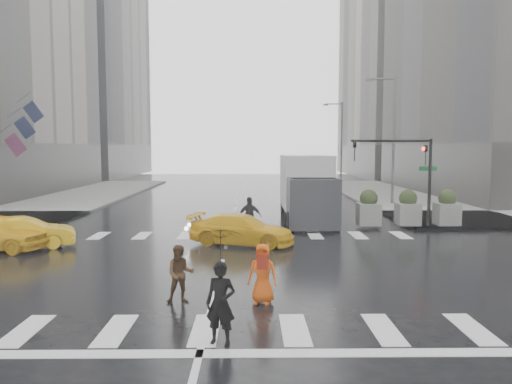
{
  "coord_description": "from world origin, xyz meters",
  "views": [
    {
      "loc": [
        1.01,
        -16.83,
        4.06
      ],
      "look_at": [
        1.22,
        2.0,
        2.38
      ],
      "focal_mm": 35.0,
      "sensor_mm": 36.0,
      "label": 1
    }
  ],
  "objects_px": {
    "traffic_signal_pole": "(410,165)",
    "box_truck": "(308,187)",
    "taxi_mid": "(25,233)",
    "pedestrian_brown": "(180,274)",
    "pedestrian_orange": "(263,273)"
  },
  "relations": [
    {
      "from": "traffic_signal_pole",
      "to": "box_truck",
      "type": "relative_size",
      "value": 0.66
    },
    {
      "from": "taxi_mid",
      "to": "box_truck",
      "type": "distance_m",
      "value": 14.01
    },
    {
      "from": "traffic_signal_pole",
      "to": "pedestrian_brown",
      "type": "bearing_deg",
      "value": -129.33
    },
    {
      "from": "taxi_mid",
      "to": "traffic_signal_pole",
      "type": "bearing_deg",
      "value": -91.77
    },
    {
      "from": "pedestrian_brown",
      "to": "taxi_mid",
      "type": "relative_size",
      "value": 0.4
    },
    {
      "from": "pedestrian_brown",
      "to": "taxi_mid",
      "type": "height_order",
      "value": "pedestrian_brown"
    },
    {
      "from": "taxi_mid",
      "to": "box_truck",
      "type": "bearing_deg",
      "value": -78.53
    },
    {
      "from": "traffic_signal_pole",
      "to": "pedestrian_brown",
      "type": "relative_size",
      "value": 2.95
    },
    {
      "from": "traffic_signal_pole",
      "to": "pedestrian_orange",
      "type": "xyz_separation_m",
      "value": [
        -7.68,
        -12.1,
        -2.42
      ]
    },
    {
      "from": "traffic_signal_pole",
      "to": "taxi_mid",
      "type": "xyz_separation_m",
      "value": [
        -17.1,
        -4.87,
        -2.59
      ]
    },
    {
      "from": "traffic_signal_pole",
      "to": "pedestrian_brown",
      "type": "height_order",
      "value": "traffic_signal_pole"
    },
    {
      "from": "pedestrian_brown",
      "to": "box_truck",
      "type": "bearing_deg",
      "value": 62.61
    },
    {
      "from": "traffic_signal_pole",
      "to": "taxi_mid",
      "type": "height_order",
      "value": "traffic_signal_pole"
    },
    {
      "from": "pedestrian_brown",
      "to": "pedestrian_orange",
      "type": "height_order",
      "value": "pedestrian_orange"
    },
    {
      "from": "box_truck",
      "to": "pedestrian_orange",
      "type": "bearing_deg",
      "value": -101.13
    }
  ]
}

